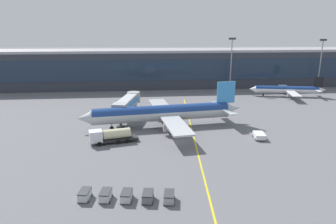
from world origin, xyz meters
TOP-DOWN VIEW (x-y plane):
  - ground_plane at (0.00, 0.00)m, footprint 700.00×700.00m
  - apron_lead_in_line at (4.05, 2.00)m, footprint 6.96×79.75m
  - terminal_building at (8.16, 67.58)m, footprint 191.90×17.06m
  - main_airliner at (-2.55, 11.33)m, footprint 43.34×34.51m
  - jet_bridge at (-11.81, 19.40)m, footprint 7.31×17.69m
  - fuel_tanker at (-15.18, 0.56)m, footprint 11.09×4.89m
  - pushback_tug at (19.15, 0.03)m, footprint 2.75×4.05m
  - baggage_cart_0 at (-17.02, -22.82)m, footprint 1.96×2.85m
  - baggage_cart_1 at (-13.85, -23.28)m, footprint 1.96×2.85m
  - baggage_cart_2 at (-10.69, -23.74)m, footprint 1.96×2.85m
  - baggage_cart_3 at (-7.52, -24.21)m, footprint 1.96×2.85m
  - baggage_cart_4 at (-4.35, -24.67)m, footprint 1.96×2.85m
  - commuter_jet_far at (46.62, 43.44)m, footprint 27.75×22.17m
  - apron_light_mast_0 at (65.85, 55.62)m, footprint 2.80×0.50m
  - apron_light_mast_1 at (28.22, 55.62)m, footprint 2.80×0.50m

SIDE VIEW (x-z plane):
  - ground_plane at x=0.00m, z-range 0.00..0.00m
  - apron_lead_in_line at x=4.05m, z-range 0.00..0.01m
  - baggage_cart_0 at x=-17.02m, z-range 0.04..1.52m
  - baggage_cart_1 at x=-13.85m, z-range 0.04..1.52m
  - baggage_cart_2 at x=-10.69m, z-range 0.04..1.52m
  - baggage_cart_3 at x=-7.52m, z-range 0.04..1.52m
  - baggage_cart_4 at x=-4.35m, z-range 0.04..1.52m
  - pushback_tug at x=19.15m, z-range 0.15..1.55m
  - fuel_tanker at x=-15.18m, z-range 0.12..3.37m
  - commuter_jet_far at x=46.62m, z-range -1.16..6.40m
  - main_airliner at x=-2.55m, z-range -1.95..9.37m
  - jet_bridge at x=-11.81m, z-range 1.49..7.89m
  - terminal_building at x=8.16m, z-range 0.02..16.09m
  - apron_light_mast_0 at x=65.85m, z-range 1.93..22.58m
  - apron_light_mast_1 at x=28.22m, z-range 1.94..23.20m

